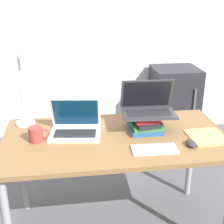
{
  "coord_description": "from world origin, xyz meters",
  "views": [
    {
      "loc": [
        -0.28,
        -1.46,
        1.71
      ],
      "look_at": [
        -0.03,
        0.4,
        0.96
      ],
      "focal_mm": 50.0,
      "sensor_mm": 36.0,
      "label": 1
    }
  ],
  "objects_px": {
    "laptop_on_books": "(148,107)",
    "desk_lamp": "(28,60)",
    "mug": "(36,134)",
    "book_stack": "(145,123)",
    "laptop_left": "(75,126)",
    "notepad": "(207,137)",
    "mouse": "(191,143)",
    "mini_fridge": "(173,104)",
    "wireless_keyboard": "(155,149)"
  },
  "relations": [
    {
      "from": "laptop_on_books",
      "to": "mini_fridge",
      "type": "xyz_separation_m",
      "value": [
        0.66,
        1.34,
        -0.51
      ]
    },
    {
      "from": "mouse",
      "to": "desk_lamp",
      "type": "xyz_separation_m",
      "value": [
        -1.01,
        0.46,
        0.46
      ]
    },
    {
      "from": "book_stack",
      "to": "notepad",
      "type": "distance_m",
      "value": 0.42
    },
    {
      "from": "laptop_on_books",
      "to": "mini_fridge",
      "type": "height_order",
      "value": "laptop_on_books"
    },
    {
      "from": "laptop_left",
      "to": "mouse",
      "type": "xyz_separation_m",
      "value": [
        0.72,
        -0.28,
        -0.03
      ]
    },
    {
      "from": "mouse",
      "to": "desk_lamp",
      "type": "bearing_deg",
      "value": 155.59
    },
    {
      "from": "book_stack",
      "to": "notepad",
      "type": "relative_size",
      "value": 1.06
    },
    {
      "from": "laptop_on_books",
      "to": "wireless_keyboard",
      "type": "bearing_deg",
      "value": -95.28
    },
    {
      "from": "book_stack",
      "to": "desk_lamp",
      "type": "xyz_separation_m",
      "value": [
        -0.78,
        0.18,
        0.43
      ]
    },
    {
      "from": "book_stack",
      "to": "mug",
      "type": "relative_size",
      "value": 1.98
    },
    {
      "from": "wireless_keyboard",
      "to": "mouse",
      "type": "distance_m",
      "value": 0.24
    },
    {
      "from": "laptop_on_books",
      "to": "wireless_keyboard",
      "type": "distance_m",
      "value": 0.35
    },
    {
      "from": "mouse",
      "to": "laptop_left",
      "type": "bearing_deg",
      "value": 158.3
    },
    {
      "from": "laptop_left",
      "to": "mini_fridge",
      "type": "bearing_deg",
      "value": 48.96
    },
    {
      "from": "wireless_keyboard",
      "to": "desk_lamp",
      "type": "height_order",
      "value": "desk_lamp"
    },
    {
      "from": "laptop_left",
      "to": "wireless_keyboard",
      "type": "height_order",
      "value": "laptop_left"
    },
    {
      "from": "mug",
      "to": "book_stack",
      "type": "bearing_deg",
      "value": 5.45
    },
    {
      "from": "notepad",
      "to": "mug",
      "type": "distance_m",
      "value": 1.13
    },
    {
      "from": "book_stack",
      "to": "mini_fridge",
      "type": "xyz_separation_m",
      "value": [
        0.68,
        1.35,
        -0.4
      ]
    },
    {
      "from": "laptop_left",
      "to": "mouse",
      "type": "height_order",
      "value": "laptop_left"
    },
    {
      "from": "notepad",
      "to": "desk_lamp",
      "type": "xyz_separation_m",
      "value": [
        -1.16,
        0.36,
        0.48
      ]
    },
    {
      "from": "desk_lamp",
      "to": "wireless_keyboard",
      "type": "bearing_deg",
      "value": -32.18
    },
    {
      "from": "wireless_keyboard",
      "to": "desk_lamp",
      "type": "distance_m",
      "value": 1.02
    },
    {
      "from": "mug",
      "to": "mini_fridge",
      "type": "height_order",
      "value": "mug"
    },
    {
      "from": "wireless_keyboard",
      "to": "mug",
      "type": "height_order",
      "value": "mug"
    },
    {
      "from": "book_stack",
      "to": "mouse",
      "type": "xyz_separation_m",
      "value": [
        0.23,
        -0.27,
        -0.04
      ]
    },
    {
      "from": "laptop_left",
      "to": "mini_fridge",
      "type": "distance_m",
      "value": 1.82
    },
    {
      "from": "mug",
      "to": "notepad",
      "type": "bearing_deg",
      "value": -5.42
    },
    {
      "from": "book_stack",
      "to": "mouse",
      "type": "height_order",
      "value": "book_stack"
    },
    {
      "from": "notepad",
      "to": "mug",
      "type": "bearing_deg",
      "value": 174.58
    },
    {
      "from": "laptop_on_books",
      "to": "desk_lamp",
      "type": "relative_size",
      "value": 0.58
    },
    {
      "from": "desk_lamp",
      "to": "laptop_left",
      "type": "bearing_deg",
      "value": -30.58
    },
    {
      "from": "mug",
      "to": "mini_fridge",
      "type": "xyz_separation_m",
      "value": [
        1.42,
        1.42,
        -0.39
      ]
    },
    {
      "from": "laptop_left",
      "to": "book_stack",
      "type": "xyz_separation_m",
      "value": [
        0.48,
        -0.01,
        0.0
      ]
    },
    {
      "from": "mug",
      "to": "desk_lamp",
      "type": "height_order",
      "value": "desk_lamp"
    },
    {
      "from": "laptop_left",
      "to": "desk_lamp",
      "type": "bearing_deg",
      "value": 149.42
    },
    {
      "from": "laptop_on_books",
      "to": "desk_lamp",
      "type": "height_order",
      "value": "desk_lamp"
    },
    {
      "from": "mouse",
      "to": "mini_fridge",
      "type": "xyz_separation_m",
      "value": [
        0.45,
        1.62,
        -0.36
      ]
    },
    {
      "from": "laptop_left",
      "to": "wireless_keyboard",
      "type": "relative_size",
      "value": 1.3
    },
    {
      "from": "mug",
      "to": "mini_fridge",
      "type": "distance_m",
      "value": 2.05
    },
    {
      "from": "mouse",
      "to": "mug",
      "type": "bearing_deg",
      "value": 168.2
    },
    {
      "from": "laptop_on_books",
      "to": "mouse",
      "type": "bearing_deg",
      "value": -53.15
    },
    {
      "from": "mug",
      "to": "laptop_left",
      "type": "bearing_deg",
      "value": 17.83
    },
    {
      "from": "wireless_keyboard",
      "to": "mouse",
      "type": "xyz_separation_m",
      "value": [
        0.24,
        0.02,
        0.01
      ]
    },
    {
      "from": "mug",
      "to": "desk_lamp",
      "type": "xyz_separation_m",
      "value": [
        -0.04,
        0.25,
        0.43
      ]
    },
    {
      "from": "notepad",
      "to": "desk_lamp",
      "type": "relative_size",
      "value": 0.4
    },
    {
      "from": "wireless_keyboard",
      "to": "mini_fridge",
      "type": "distance_m",
      "value": 1.82
    },
    {
      "from": "mouse",
      "to": "notepad",
      "type": "relative_size",
      "value": 0.4
    },
    {
      "from": "book_stack",
      "to": "wireless_keyboard",
      "type": "relative_size",
      "value": 0.95
    },
    {
      "from": "wireless_keyboard",
      "to": "mug",
      "type": "xyz_separation_m",
      "value": [
        -0.73,
        0.23,
        0.04
      ]
    }
  ]
}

